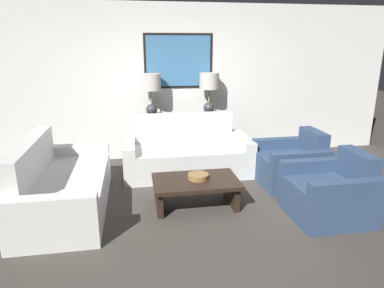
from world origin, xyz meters
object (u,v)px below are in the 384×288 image
decorative_bowl (198,176)px  table_lamp_left (151,88)px  console_table (181,138)px  armchair_near_camera (330,194)px  couch_by_side (62,187)px  couch_by_back_wall (187,154)px  armchair_near_back_wall (291,165)px  table_lamp_right (209,87)px  coffee_table (196,187)px

decorative_bowl → table_lamp_left: bearing=103.9°
console_table → armchair_near_camera: (1.44, -2.38, -0.12)m
couch_by_side → table_lamp_left: bearing=53.7°
console_table → armchair_near_camera: size_ratio=1.65×
couch_by_back_wall → armchair_near_camera: couch_by_back_wall is taller
couch_by_side → armchair_near_back_wall: (3.15, 0.30, -0.01)m
armchair_near_back_wall → table_lamp_right: bearing=124.9°
table_lamp_right → decorative_bowl: (-0.54, -1.84, -0.89)m
couch_by_side → armchair_near_back_wall: size_ratio=2.25×
table_lamp_right → armchair_near_camera: bearing=-68.3°
table_lamp_left → armchair_near_back_wall: bearing=-34.9°
table_lamp_left → couch_by_side: (-1.21, -1.65, -0.99)m
console_table → table_lamp_right: size_ratio=2.01×
couch_by_back_wall → armchair_near_back_wall: 1.61m
couch_by_back_wall → armchair_near_camera: (1.44, -1.74, -0.01)m
console_table → couch_by_back_wall: size_ratio=0.73×
armchair_near_back_wall → couch_by_back_wall: bearing=153.6°
table_lamp_left → armchair_near_camera: (1.94, -2.38, -1.00)m
couch_by_back_wall → coffee_table: bearing=-93.6°
couch_by_back_wall → armchair_near_back_wall: bearing=-26.4°
console_table → table_lamp_right: (0.50, 0.00, 0.88)m
table_lamp_right → console_table: bearing=180.0°
couch_by_back_wall → decorative_bowl: couch_by_back_wall is taller
couch_by_side → armchair_near_back_wall: bearing=5.4°
couch_by_back_wall → armchair_near_back_wall: size_ratio=2.25×
couch_by_back_wall → couch_by_side: size_ratio=1.00×
console_table → armchair_near_camera: bearing=-58.8°
console_table → couch_by_side: bearing=-136.0°
table_lamp_right → couch_by_side: table_lamp_right is taller
console_table → table_lamp_left: table_lamp_left is taller
couch_by_side → decorative_bowl: bearing=-6.5°
decorative_bowl → armchair_near_camera: size_ratio=0.30×
table_lamp_left → armchair_near_back_wall: 2.57m
coffee_table → armchair_near_camera: armchair_near_camera is taller
table_lamp_left → couch_by_side: bearing=-126.3°
armchair_near_camera → coffee_table: bearing=161.4°
couch_by_back_wall → table_lamp_left: bearing=127.9°
table_lamp_left → table_lamp_right: (0.99, 0.00, 0.00)m
couch_by_back_wall → armchair_near_camera: 2.26m
decorative_bowl → armchair_near_camera: bearing=-19.8°
coffee_table → armchair_near_camera: (1.52, -0.51, 0.02)m
console_table → table_lamp_left: bearing=180.0°
table_lamp_left → decorative_bowl: 2.09m
decorative_bowl → armchair_near_back_wall: armchair_near_back_wall is taller
console_table → couch_by_back_wall: 0.65m
armchair_near_camera → couch_by_back_wall: bearing=129.6°
table_lamp_left → console_table: bearing=0.0°
table_lamp_left → armchair_near_camera: table_lamp_left is taller
table_lamp_left → couch_by_side: table_lamp_left is taller
table_lamp_right → armchair_near_back_wall: 1.93m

